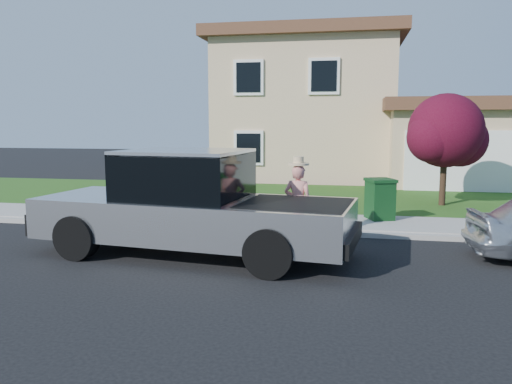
# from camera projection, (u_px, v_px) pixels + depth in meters

# --- Properties ---
(ground) EXTENTS (80.00, 80.00, 0.00)m
(ground) POSITION_uv_depth(u_px,v_px,m) (230.00, 265.00, 9.39)
(ground) COLOR black
(ground) RESTS_ON ground
(curb) EXTENTS (40.00, 0.20, 0.12)m
(curb) POSITION_uv_depth(u_px,v_px,m) (299.00, 232.00, 12.02)
(curb) COLOR gray
(curb) RESTS_ON ground
(sidewalk) EXTENTS (40.00, 2.00, 0.15)m
(sidewalk) POSITION_uv_depth(u_px,v_px,m) (303.00, 222.00, 13.09)
(sidewalk) COLOR gray
(sidewalk) RESTS_ON ground
(lawn) EXTENTS (40.00, 7.00, 0.10)m
(lawn) POSITION_uv_depth(u_px,v_px,m) (315.00, 198.00, 17.47)
(lawn) COLOR #1D4714
(lawn) RESTS_ON ground
(house) EXTENTS (14.00, 11.30, 6.85)m
(house) POSITION_uv_depth(u_px,v_px,m) (334.00, 113.00, 24.66)
(house) COLOR tan
(house) RESTS_ON ground
(pickup_truck) EXTENTS (6.70, 2.93, 2.13)m
(pickup_truck) POSITION_uv_depth(u_px,v_px,m) (192.00, 207.00, 10.03)
(pickup_truck) COLOR black
(pickup_truck) RESTS_ON ground
(woman) EXTENTS (0.71, 0.54, 1.94)m
(woman) POSITION_uv_depth(u_px,v_px,m) (298.00, 202.00, 11.04)
(woman) COLOR #DC8378
(woman) RESTS_ON ground
(ornamental_tree) EXTENTS (2.53, 2.28, 3.48)m
(ornamental_tree) POSITION_uv_depth(u_px,v_px,m) (447.00, 134.00, 15.43)
(ornamental_tree) COLOR black
(ornamental_tree) RESTS_ON lawn
(trash_bin) EXTENTS (0.87, 0.93, 1.07)m
(trash_bin) POSITION_uv_depth(u_px,v_px,m) (380.00, 199.00, 13.11)
(trash_bin) COLOR #0E3414
(trash_bin) RESTS_ON sidewalk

